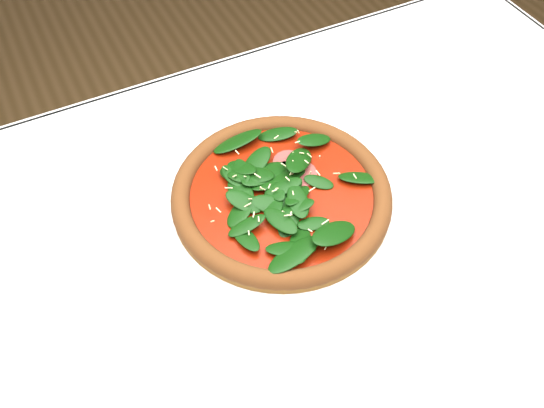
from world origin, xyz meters
name	(u,v)px	position (x,y,z in m)	size (l,w,h in m)	color
dining_table	(293,312)	(0.00, 0.00, 0.65)	(1.21, 0.81, 0.75)	silver
plate	(281,202)	(0.03, 0.09, 0.76)	(0.32, 0.32, 0.01)	white
pizza	(281,193)	(0.03, 0.09, 0.78)	(0.33, 0.33, 0.04)	brown
saucer_far	(540,53)	(0.54, 0.18, 0.76)	(0.12, 0.12, 0.01)	white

